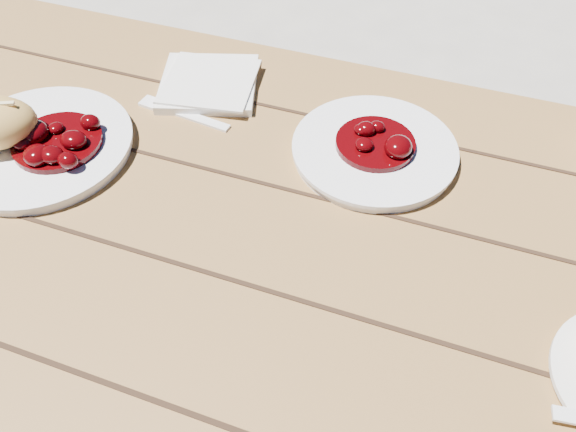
% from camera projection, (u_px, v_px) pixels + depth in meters
% --- Properties ---
extents(picnic_table, '(2.00, 1.55, 0.75)m').
position_uv_depth(picnic_table, '(352.00, 328.00, 0.80)').
color(picnic_table, brown).
rests_on(picnic_table, ground).
extents(main_plate, '(0.26, 0.26, 0.02)m').
position_uv_depth(main_plate, '(40.00, 147.00, 0.80)').
color(main_plate, white).
rests_on(main_plate, picnic_table).
extents(goulash_stew, '(0.12, 0.12, 0.04)m').
position_uv_depth(goulash_stew, '(54.00, 133.00, 0.77)').
color(goulash_stew, '#430205').
rests_on(goulash_stew, main_plate).
extents(napkin_stack, '(0.19, 0.19, 0.01)m').
position_uv_depth(napkin_stack, '(209.00, 83.00, 0.90)').
color(napkin_stack, white).
rests_on(napkin_stack, picnic_table).
extents(fork_table, '(0.16, 0.04, 0.00)m').
position_uv_depth(fork_table, '(193.00, 117.00, 0.85)').
color(fork_table, white).
rests_on(fork_table, picnic_table).
extents(second_plate, '(0.23, 0.23, 0.02)m').
position_uv_depth(second_plate, '(374.00, 151.00, 0.79)').
color(second_plate, white).
rests_on(second_plate, picnic_table).
extents(second_stew, '(0.11, 0.11, 0.04)m').
position_uv_depth(second_stew, '(377.00, 135.00, 0.77)').
color(second_stew, '#430205').
rests_on(second_stew, second_plate).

